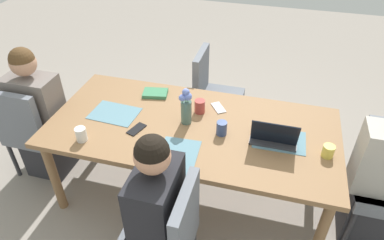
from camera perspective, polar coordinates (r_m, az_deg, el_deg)
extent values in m
plane|color=gray|center=(3.07, 0.00, -11.65)|extent=(10.00, 10.00, 0.00)
cube|color=olive|center=(2.58, 0.00, -1.24)|extent=(2.13, 1.02, 0.04)
cylinder|color=olive|center=(2.91, -21.67, -8.64)|extent=(0.07, 0.07, 0.68)
cylinder|color=olive|center=(2.52, 20.35, -17.24)|extent=(0.07, 0.07, 0.68)
cylinder|color=olive|center=(3.44, -14.11, 0.95)|extent=(0.07, 0.07, 0.68)
cylinder|color=olive|center=(3.12, 20.00, -4.66)|extent=(0.07, 0.07, 0.68)
cube|color=slate|center=(2.03, -1.14, -16.27)|extent=(0.06, 0.42, 0.45)
cylinder|color=#333338|center=(2.61, -8.20, -17.60)|extent=(0.04, 0.04, 0.37)
cube|color=#232328|center=(2.08, -5.84, -13.40)|extent=(0.24, 0.40, 0.50)
sphere|color=tan|center=(1.82, -6.55, -5.91)|extent=(0.20, 0.20, 0.20)
sphere|color=black|center=(1.80, -6.62, -5.21)|extent=(0.19, 0.19, 0.19)
cube|color=slate|center=(3.31, -23.80, -1.55)|extent=(0.44, 0.44, 0.08)
cube|color=slate|center=(3.05, -26.98, 0.24)|extent=(0.42, 0.06, 0.45)
cylinder|color=#333338|center=(3.66, -23.68, -2.03)|extent=(0.04, 0.04, 0.37)
cylinder|color=#333338|center=(3.45, -18.63, -3.15)|extent=(0.04, 0.04, 0.37)
cylinder|color=#333338|center=(3.45, -27.18, -5.81)|extent=(0.04, 0.04, 0.37)
cylinder|color=#333338|center=(3.23, -22.00, -7.27)|extent=(0.04, 0.04, 0.37)
cube|color=#2D2D33|center=(3.38, -22.23, -4.19)|extent=(0.34, 0.36, 0.45)
cube|color=slate|center=(3.12, -24.21, 2.45)|extent=(0.40, 0.24, 0.50)
sphere|color=tan|center=(2.94, -26.00, 8.38)|extent=(0.20, 0.20, 0.20)
sphere|color=#51381E|center=(2.93, -26.16, 8.89)|extent=(0.19, 0.19, 0.19)
cube|color=slate|center=(2.86, 28.99, -10.38)|extent=(0.44, 0.44, 0.08)
cylinder|color=#333338|center=(2.84, 24.42, -15.84)|extent=(0.04, 0.04, 0.37)
cylinder|color=#333338|center=(3.09, 23.85, -10.35)|extent=(0.04, 0.04, 0.37)
cube|color=#2D2D33|center=(2.97, 26.80, -12.73)|extent=(0.34, 0.36, 0.45)
cube|color=slate|center=(3.43, 4.50, 3.32)|extent=(0.44, 0.44, 0.08)
cube|color=slate|center=(3.32, 1.48, 7.62)|extent=(0.06, 0.42, 0.45)
cylinder|color=#333338|center=(3.69, 7.82, 1.53)|extent=(0.04, 0.04, 0.37)
cylinder|color=#333338|center=(3.39, 6.82, -2.05)|extent=(0.04, 0.04, 0.37)
cylinder|color=#333338|center=(3.74, 2.07, 2.43)|extent=(0.04, 0.04, 0.37)
cylinder|color=#333338|center=(3.44, 0.59, -1.02)|extent=(0.04, 0.04, 0.37)
cylinder|color=#4C6B60|center=(2.55, -0.96, 1.31)|extent=(0.08, 0.08, 0.19)
sphere|color=#6B7FD1|center=(2.46, -0.68, 3.87)|extent=(0.06, 0.06, 0.06)
cylinder|color=#477A3D|center=(2.48, -0.67, 3.42)|extent=(0.01, 0.01, 0.05)
sphere|color=#6B7FD1|center=(2.45, -1.01, 4.59)|extent=(0.05, 0.05, 0.05)
cylinder|color=#477A3D|center=(2.47, -1.00, 3.81)|extent=(0.01, 0.01, 0.08)
sphere|color=#6B7FD1|center=(2.46, -1.62, 3.66)|extent=(0.05, 0.05, 0.05)
cylinder|color=#477A3D|center=(2.47, -1.61, 3.26)|extent=(0.01, 0.01, 0.04)
cube|color=slate|center=(2.32, -2.41, -5.91)|extent=(0.28, 0.37, 0.00)
cube|color=slate|center=(2.76, -12.59, 1.09)|extent=(0.37, 0.28, 0.00)
cube|color=slate|center=(2.51, 14.14, -3.17)|extent=(0.36, 0.27, 0.00)
cube|color=#38383D|center=(2.51, 13.21, -2.85)|extent=(0.32, 0.22, 0.02)
cube|color=black|center=(2.38, 13.40, -2.13)|extent=(0.31, 0.06, 0.19)
cylinder|color=#33477A|center=(2.47, 4.89, -1.34)|extent=(0.08, 0.08, 0.10)
cylinder|color=#AD3D38|center=(2.68, 1.28, 2.26)|extent=(0.08, 0.08, 0.11)
cylinder|color=white|center=(2.53, -17.74, -2.26)|extent=(0.08, 0.08, 0.10)
cylinder|color=#DBC64C|center=(2.46, 21.45, -4.78)|extent=(0.08, 0.08, 0.09)
cube|color=#3D7F56|center=(2.92, -6.04, 4.39)|extent=(0.22, 0.17, 0.03)
cube|color=black|center=(2.56, -9.08, -1.49)|extent=(0.12, 0.17, 0.01)
cube|color=silver|center=(2.76, 4.36, 2.03)|extent=(0.14, 0.16, 0.01)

